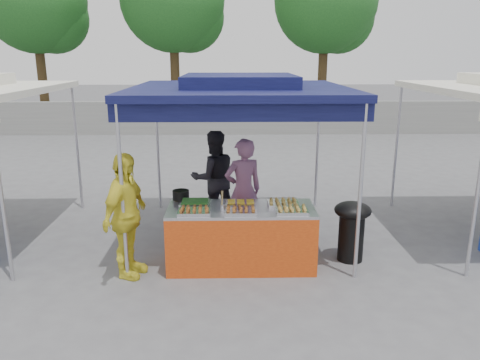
{
  "coord_description": "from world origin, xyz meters",
  "views": [
    {
      "loc": [
        -0.14,
        -6.13,
        2.87
      ],
      "look_at": [
        0.0,
        0.6,
        1.05
      ],
      "focal_mm": 35.0,
      "sensor_mm": 36.0,
      "label": 1
    }
  ],
  "objects_px": {
    "vendor_table": "(241,237)",
    "customer_person": "(126,216)",
    "vendor_woman": "(243,191)",
    "cooking_pot": "(181,195)",
    "helper_man": "(214,178)",
    "wok_burner": "(352,226)"
  },
  "relations": [
    {
      "from": "vendor_woman",
      "to": "cooking_pot",
      "type": "bearing_deg",
      "value": 12.06
    },
    {
      "from": "vendor_table",
      "to": "vendor_woman",
      "type": "height_order",
      "value": "vendor_woman"
    },
    {
      "from": "vendor_woman",
      "to": "customer_person",
      "type": "distance_m",
      "value": 1.96
    },
    {
      "from": "vendor_table",
      "to": "customer_person",
      "type": "distance_m",
      "value": 1.58
    },
    {
      "from": "helper_man",
      "to": "vendor_table",
      "type": "bearing_deg",
      "value": 87.46
    },
    {
      "from": "wok_burner",
      "to": "customer_person",
      "type": "xyz_separation_m",
      "value": [
        -3.08,
        -0.42,
        0.32
      ]
    },
    {
      "from": "vendor_table",
      "to": "wok_burner",
      "type": "distance_m",
      "value": 1.58
    },
    {
      "from": "vendor_table",
      "to": "helper_man",
      "type": "height_order",
      "value": "helper_man"
    },
    {
      "from": "vendor_table",
      "to": "wok_burner",
      "type": "relative_size",
      "value": 2.29
    },
    {
      "from": "customer_person",
      "to": "vendor_woman",
      "type": "bearing_deg",
      "value": -35.75
    },
    {
      "from": "customer_person",
      "to": "vendor_table",
      "type": "bearing_deg",
      "value": -62.65
    },
    {
      "from": "vendor_woman",
      "to": "customer_person",
      "type": "height_order",
      "value": "customer_person"
    },
    {
      "from": "wok_burner",
      "to": "customer_person",
      "type": "distance_m",
      "value": 3.12
    },
    {
      "from": "vendor_table",
      "to": "cooking_pot",
      "type": "height_order",
      "value": "cooking_pot"
    },
    {
      "from": "vendor_table",
      "to": "cooking_pot",
      "type": "relative_size",
      "value": 8.47
    },
    {
      "from": "helper_man",
      "to": "customer_person",
      "type": "distance_m",
      "value": 2.26
    },
    {
      "from": "cooking_pot",
      "to": "customer_person",
      "type": "bearing_deg",
      "value": -134.9
    },
    {
      "from": "wok_burner",
      "to": "helper_man",
      "type": "bearing_deg",
      "value": 124.27
    },
    {
      "from": "cooking_pot",
      "to": "vendor_woman",
      "type": "bearing_deg",
      "value": 30.43
    },
    {
      "from": "vendor_woman",
      "to": "vendor_table",
      "type": "bearing_deg",
      "value": 68.2
    },
    {
      "from": "vendor_woman",
      "to": "customer_person",
      "type": "relative_size",
      "value": 0.98
    },
    {
      "from": "wok_burner",
      "to": "vendor_woman",
      "type": "height_order",
      "value": "vendor_woman"
    }
  ]
}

